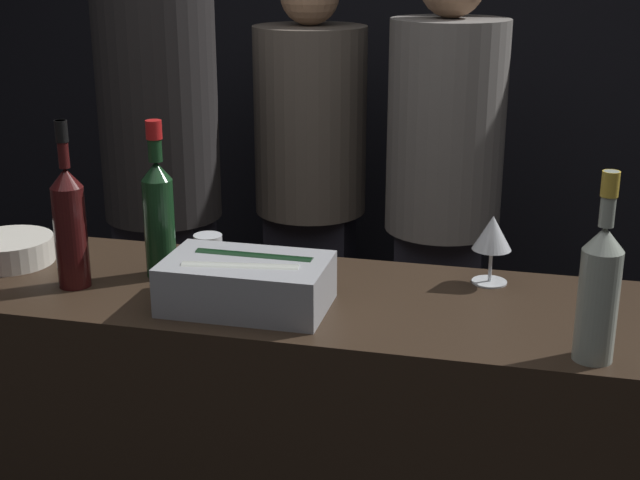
# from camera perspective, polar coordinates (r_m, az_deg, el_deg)

# --- Properties ---
(wall_back_chalkboard) EXTENTS (6.40, 0.06, 2.80)m
(wall_back_chalkboard) POSITION_cam_1_polar(r_m,az_deg,el_deg) (3.87, 7.34, 13.94)
(wall_back_chalkboard) COLOR black
(wall_back_chalkboard) RESTS_ON ground_plane
(ice_bin_with_bottles) EXTENTS (0.35, 0.21, 0.11)m
(ice_bin_with_bottles) POSITION_cam_1_polar(r_m,az_deg,el_deg) (1.89, -4.71, -2.65)
(ice_bin_with_bottles) COLOR #9EA0A5
(ice_bin_with_bottles) RESTS_ON bar_counter
(bowl_white) EXTENTS (0.21, 0.21, 0.06)m
(bowl_white) POSITION_cam_1_polar(r_m,az_deg,el_deg) (2.28, -19.27, -0.56)
(bowl_white) COLOR silver
(bowl_white) RESTS_ON bar_counter
(wine_glass) EXTENTS (0.09, 0.09, 0.16)m
(wine_glass) POSITION_cam_1_polar(r_m,az_deg,el_deg) (2.04, 10.97, 0.33)
(wine_glass) COLOR silver
(wine_glass) RESTS_ON bar_counter
(candle_votive) EXTENTS (0.07, 0.07, 0.05)m
(candle_votive) POSITION_cam_1_polar(r_m,az_deg,el_deg) (2.23, -7.18, -0.31)
(candle_votive) COLOR silver
(candle_votive) RESTS_ON bar_counter
(red_wine_bottle_black_foil) EXTENTS (0.07, 0.07, 0.38)m
(red_wine_bottle_black_foil) POSITION_cam_1_polar(r_m,az_deg,el_deg) (2.05, -15.72, 1.08)
(red_wine_bottle_black_foil) COLOR #380F0F
(red_wine_bottle_black_foil) RESTS_ON bar_counter
(red_wine_bottle_burgundy) EXTENTS (0.07, 0.07, 0.37)m
(red_wine_bottle_burgundy) POSITION_cam_1_polar(r_m,az_deg,el_deg) (2.07, -10.29, 1.82)
(red_wine_bottle_burgundy) COLOR #143319
(red_wine_bottle_burgundy) RESTS_ON bar_counter
(rose_wine_bottle) EXTENTS (0.07, 0.07, 0.36)m
(rose_wine_bottle) POSITION_cam_1_polar(r_m,az_deg,el_deg) (1.70, 17.44, -2.89)
(rose_wine_bottle) COLOR #9EA899
(rose_wine_bottle) RESTS_ON bar_counter
(person_in_hoodie) EXTENTS (0.41, 0.41, 1.63)m
(person_in_hoodie) POSITION_cam_1_polar(r_m,az_deg,el_deg) (3.34, -0.62, 4.55)
(person_in_hoodie) COLOR black
(person_in_hoodie) RESTS_ON ground_plane
(person_blond_tee) EXTENTS (0.40, 0.40, 1.75)m
(person_blond_tee) POSITION_cam_1_polar(r_m,az_deg,el_deg) (3.08, -10.10, 4.52)
(person_blond_tee) COLOR black
(person_blond_tee) RESTS_ON ground_plane
(person_grey_polo) EXTENTS (0.39, 0.39, 1.68)m
(person_grey_polo) POSITION_cam_1_polar(r_m,az_deg,el_deg) (3.05, 7.91, 3.70)
(person_grey_polo) COLOR black
(person_grey_polo) RESTS_ON ground_plane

